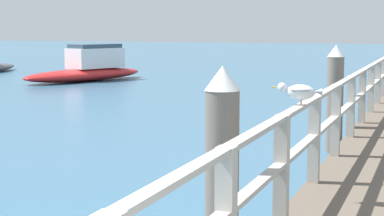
{
  "coord_description": "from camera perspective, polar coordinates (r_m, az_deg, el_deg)",
  "views": [
    {
      "loc": [
        0.01,
        -1.49,
        2.15
      ],
      "look_at": [
        -3.67,
        8.21,
        0.84
      ],
      "focal_mm": 60.71,
      "sensor_mm": 36.0,
      "label": 1
    }
  ],
  "objects": [
    {
      "name": "seagull_foreground",
      "position": [
        6.36,
        9.42,
        1.46
      ],
      "size": [
        0.48,
        0.2,
        0.21
      ],
      "rotation": [
        0.0,
        0.0,
        1.7
      ],
      "color": "white",
      "rests_on": "pier_railing"
    },
    {
      "name": "pier_railing",
      "position": [
        12.67,
        15.12,
        1.89
      ],
      "size": [
        0.12,
        20.66,
        0.95
      ],
      "color": "#B2ADA3",
      "rests_on": "pier_deck"
    },
    {
      "name": "boat_1",
      "position": [
        25.98,
        -9.11,
        3.43
      ],
      "size": [
        3.43,
        5.87,
        1.44
      ],
      "rotation": [
        0.0,
        0.0,
        -0.35
      ],
      "color": "red",
      "rests_on": "ground_plane"
    },
    {
      "name": "dock_piling_far",
      "position": [
        11.29,
        12.44,
        0.82
      ],
      "size": [
        0.29,
        0.29,
        1.84
      ],
      "color": "#6B6056",
      "rests_on": "ground_plane"
    },
    {
      "name": "dock_piling_near",
      "position": [
        5.34,
        2.65,
        -6.03
      ],
      "size": [
        0.29,
        0.29,
        1.84
      ],
      "color": "#6B6056",
      "rests_on": "ground_plane"
    }
  ]
}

